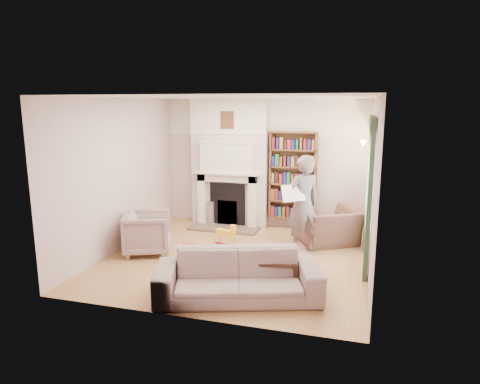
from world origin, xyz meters
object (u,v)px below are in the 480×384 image
(bookcase, at_px, (293,176))
(sofa, at_px, (238,276))
(man_reading, at_px, (303,204))
(armchair_left, at_px, (148,233))
(rocking_horse, at_px, (225,236))
(paraffin_heater, at_px, (210,213))
(coffee_table, at_px, (273,274))
(armchair_reading, at_px, (329,226))

(bookcase, relative_size, sofa, 0.81)
(bookcase, height_order, man_reading, bookcase)
(armchair_left, relative_size, rocking_horse, 1.51)
(bookcase, relative_size, paraffin_heater, 3.36)
(coffee_table, bearing_deg, armchair_reading, 66.87)
(armchair_reading, distance_m, man_reading, 0.93)
(sofa, relative_size, coffee_table, 3.27)
(armchair_left, bearing_deg, bookcase, -67.74)
(paraffin_heater, bearing_deg, bookcase, 6.90)
(coffee_table, bearing_deg, sofa, -139.03)
(bookcase, height_order, rocking_horse, bookcase)
(coffee_table, height_order, rocking_horse, rocking_horse)
(bookcase, bearing_deg, armchair_left, -135.06)
(bookcase, distance_m, man_reading, 1.54)
(coffee_table, bearing_deg, rocking_horse, 121.46)
(armchair_left, relative_size, sofa, 0.36)
(bookcase, bearing_deg, sofa, -92.72)
(coffee_table, xyz_separation_m, paraffin_heater, (-2.05, 2.96, 0.05))
(coffee_table, relative_size, paraffin_heater, 1.27)
(sofa, xyz_separation_m, rocking_horse, (-0.83, 1.98, -0.09))
(armchair_left, xyz_separation_m, paraffin_heater, (0.47, 2.07, -0.10))
(sofa, relative_size, paraffin_heater, 4.16)
(armchair_reading, distance_m, coffee_table, 2.42)
(man_reading, distance_m, coffee_table, 1.87)
(sofa, height_order, coffee_table, sofa)
(armchair_reading, distance_m, rocking_horse, 2.05)
(sofa, height_order, paraffin_heater, sofa)
(coffee_table, distance_m, rocking_horse, 1.96)
(bookcase, xyz_separation_m, man_reading, (0.42, -1.45, -0.27))
(armchair_reading, xyz_separation_m, armchair_left, (-3.16, -1.43, 0.03))
(sofa, relative_size, man_reading, 1.27)
(armchair_reading, xyz_separation_m, coffee_table, (-0.64, -2.33, -0.13))
(armchair_left, xyz_separation_m, man_reading, (2.71, 0.83, 0.52))
(paraffin_heater, bearing_deg, coffee_table, -55.33)
(coffee_table, bearing_deg, armchair_left, 152.55)
(armchair_left, height_order, coffee_table, armchair_left)
(armchair_reading, height_order, paraffin_heater, armchair_reading)
(sofa, relative_size, rocking_horse, 4.17)
(armchair_reading, relative_size, coffee_table, 1.54)
(paraffin_heater, bearing_deg, armchair_reading, -13.22)
(armchair_reading, bearing_deg, man_reading, 22.18)
(sofa, distance_m, man_reading, 2.35)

